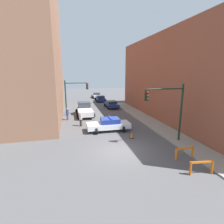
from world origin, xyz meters
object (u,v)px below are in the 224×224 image
parked_car_mid (100,98)px  traffic_light_far (73,93)px  pedestrian_corner (67,114)px  barrier_mid (185,151)px  traffic_cone (132,135)px  parked_car_far (96,95)px  pedestrian_crossing (81,119)px  barrier_front (202,165)px  traffic_light_near (170,105)px  police_car (109,124)px  parked_car_near (111,104)px  white_truck (85,110)px

parked_car_mid → traffic_light_far: bearing=-116.0°
pedestrian_corner → barrier_mid: size_ratio=1.04×
traffic_light_far → traffic_cone: bearing=-64.9°
parked_car_far → traffic_cone: bearing=-91.9°
traffic_light_far → parked_car_far: 18.96m
pedestrian_crossing → barrier_mid: pedestrian_crossing is taller
barrier_front → parked_car_mid: bearing=92.3°
parked_car_far → barrier_mid: 33.85m
parked_car_far → traffic_cone: (-0.88, -28.91, -0.36)m
traffic_light_near → police_car: bearing=134.5°
police_car → barrier_mid: 8.67m
barrier_mid → traffic_cone: (-2.35, 4.91, -0.30)m
traffic_light_far → pedestrian_corner: bearing=-108.8°
parked_car_mid → traffic_cone: parked_car_mid is taller
police_car → pedestrian_corner: 7.20m
pedestrian_crossing → barrier_front: size_ratio=1.04×
parked_car_mid → parked_car_far: 5.83m
parked_car_far → pedestrian_corner: size_ratio=2.59×
police_car → parked_car_far: 26.26m
pedestrian_crossing → traffic_cone: pedestrian_crossing is taller
police_car → pedestrian_crossing: pedestrian_crossing is taller
parked_car_near → pedestrian_corner: size_ratio=2.62×
barrier_mid → parked_car_mid: bearing=92.9°
traffic_light_near → pedestrian_crossing: (-7.39, 6.97, -2.67)m
pedestrian_crossing → barrier_front: (6.70, -12.12, -0.24)m
traffic_cone → parked_car_mid: bearing=87.7°
parked_car_near → parked_car_mid: same height
white_truck → parked_car_far: 18.95m
barrier_front → barrier_mid: bearing=83.3°
barrier_mid → traffic_cone: 5.45m
traffic_light_near → parked_car_far: bearing=93.6°
parked_car_far → pedestrian_crossing: pedestrian_crossing is taller
parked_car_near → parked_car_mid: 7.72m
pedestrian_corner → barrier_mid: 15.81m
white_truck → pedestrian_crossing: white_truck is taller
parked_car_far → barrier_front: (1.23, -35.85, -0.06)m
police_car → barrier_front: size_ratio=2.96×
police_car → traffic_light_near: bearing=-134.8°
parked_car_near → barrier_mid: bearing=-89.6°
traffic_light_far → barrier_mid: size_ratio=3.25×
parked_car_near → traffic_cone: 15.48m
parked_car_near → pedestrian_crossing: (-6.21, -10.22, 0.19)m
pedestrian_crossing → traffic_light_far: bearing=-96.7°
traffic_light_near → pedestrian_crossing: size_ratio=3.13×
white_truck → parked_car_near: bearing=42.2°
police_car → pedestrian_corner: pedestrian_corner is taller
parked_car_far → pedestrian_crossing: (-5.47, -23.73, 0.19)m
police_car → parked_car_near: police_car is taller
traffic_light_far → traffic_cone: traffic_light_far is taller
barrier_front → traffic_cone: barrier_front is taller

